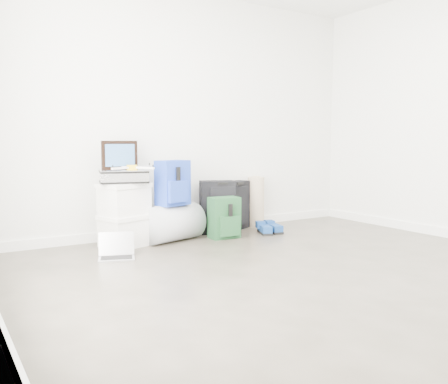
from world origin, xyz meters
TOP-DOWN VIEW (x-y plane):
  - ground at (0.00, 0.00)m, footprint 5.00×5.00m
  - room_envelope at (0.00, 0.02)m, footprint 4.52×5.02m
  - boxes_stack at (-0.89, 2.15)m, footprint 0.53×0.48m
  - briefcase at (-0.89, 2.15)m, footprint 0.52×0.43m
  - painting at (-0.89, 2.24)m, footprint 0.38×0.07m
  - drone at (-0.81, 2.13)m, footprint 0.50×0.50m
  - duffel_bag at (-0.38, 2.12)m, footprint 0.70×0.53m
  - blue_backpack at (-0.38, 2.09)m, footprint 0.37×0.32m
  - large_suitcase at (0.26, 2.25)m, footprint 0.44×0.36m
  - green_backpack at (0.17, 1.96)m, footprint 0.33×0.25m
  - carry_on at (0.57, 2.37)m, footprint 0.42×0.36m
  - shoes at (0.75, 1.93)m, footprint 0.32×0.31m
  - rolled_rug at (0.88, 2.37)m, footprint 0.20×0.20m
  - laptop at (-1.13, 1.72)m, footprint 0.37×0.32m

SIDE VIEW (x-z plane):
  - ground at x=0.00m, z-range 0.00..0.00m
  - shoes at x=0.75m, z-range 0.00..0.10m
  - laptop at x=-1.13m, z-range -0.06..0.17m
  - duffel_bag at x=-0.38m, z-range 0.00..0.38m
  - green_backpack at x=0.17m, z-range -0.01..0.44m
  - carry_on at x=0.57m, z-range 0.00..0.57m
  - large_suitcase at x=0.26m, z-range 0.00..0.60m
  - rolled_rug at x=0.88m, z-range 0.00..0.61m
  - boxes_stack at x=-0.89m, z-range 0.00..0.63m
  - blue_backpack at x=-0.38m, z-range 0.38..0.84m
  - briefcase at x=-0.89m, z-range 0.63..0.76m
  - drone at x=-0.81m, z-range 0.76..0.81m
  - painting at x=-0.89m, z-range 0.76..1.05m
  - room_envelope at x=0.00m, z-range 0.37..3.08m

